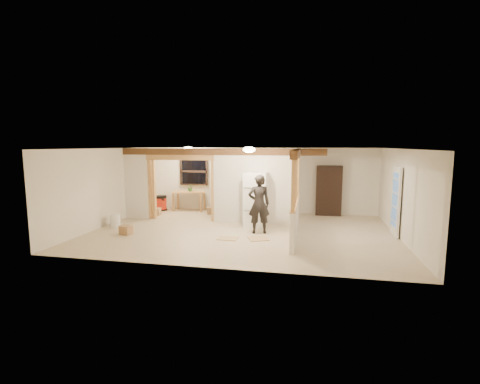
% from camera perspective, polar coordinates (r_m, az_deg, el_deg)
% --- Properties ---
extents(floor, '(9.00, 6.50, 0.01)m').
position_cam_1_polar(floor, '(10.63, 0.32, -6.49)').
color(floor, '#C6B393').
rests_on(floor, ground).
extents(ceiling, '(9.00, 6.50, 0.01)m').
position_cam_1_polar(ceiling, '(10.31, 0.33, 7.14)').
color(ceiling, white).
extents(wall_back, '(9.00, 0.01, 2.50)m').
position_cam_1_polar(wall_back, '(13.58, 2.96, 1.99)').
color(wall_back, silver).
rests_on(wall_back, floor).
extents(wall_front, '(9.00, 0.01, 2.50)m').
position_cam_1_polar(wall_front, '(7.27, -4.60, -3.05)').
color(wall_front, silver).
rests_on(wall_front, floor).
extents(wall_left, '(0.01, 6.50, 2.50)m').
position_cam_1_polar(wall_left, '(12.09, -21.11, 0.77)').
color(wall_left, silver).
rests_on(wall_left, floor).
extents(wall_right, '(0.01, 6.50, 2.50)m').
position_cam_1_polar(wall_right, '(10.51, 25.17, -0.42)').
color(wall_right, silver).
rests_on(wall_right, floor).
extents(partition_left_stub, '(0.90, 0.12, 2.50)m').
position_cam_1_polar(partition_left_stub, '(12.89, -16.56, 1.37)').
color(partition_left_stub, silver).
rests_on(partition_left_stub, floor).
extents(partition_center, '(2.80, 0.12, 2.50)m').
position_cam_1_polar(partition_center, '(11.53, 2.45, 0.97)').
color(partition_center, silver).
rests_on(partition_center, floor).
extents(doorway_frame, '(2.46, 0.14, 2.20)m').
position_cam_1_polar(doorway_frame, '(12.22, -9.68, 0.54)').
color(doorway_frame, tan).
rests_on(doorway_frame, floor).
extents(header_beam_back, '(7.00, 0.18, 0.22)m').
position_cam_1_polar(header_beam_back, '(11.70, -3.37, 6.61)').
color(header_beam_back, brown).
rests_on(header_beam_back, ceiling).
extents(header_beam_right, '(0.18, 3.30, 0.22)m').
position_cam_1_polar(header_beam_right, '(9.72, 9.22, 6.30)').
color(header_beam_right, brown).
rests_on(header_beam_right, ceiling).
extents(pony_wall, '(0.12, 3.20, 1.00)m').
position_cam_1_polar(pony_wall, '(9.95, 8.99, -4.59)').
color(pony_wall, silver).
rests_on(pony_wall, floor).
extents(stud_partition, '(0.14, 3.20, 1.32)m').
position_cam_1_polar(stud_partition, '(9.77, 9.13, 2.07)').
color(stud_partition, tan).
rests_on(stud_partition, pony_wall).
extents(window_back, '(1.12, 0.10, 1.10)m').
position_cam_1_polar(window_back, '(14.09, -7.61, 3.37)').
color(window_back, black).
rests_on(window_back, wall_back).
extents(french_door, '(0.12, 0.86, 2.00)m').
position_cam_1_polar(french_door, '(10.91, 24.20, -1.42)').
color(french_door, white).
rests_on(french_door, floor).
extents(ceiling_dome_main, '(0.36, 0.36, 0.16)m').
position_cam_1_polar(ceiling_dome_main, '(9.76, 1.51, 6.99)').
color(ceiling_dome_main, '#FFEABF').
rests_on(ceiling_dome_main, ceiling).
extents(ceiling_dome_util, '(0.32, 0.32, 0.14)m').
position_cam_1_polar(ceiling_dome_util, '(13.20, -8.51, 7.10)').
color(ceiling_dome_util, '#FFEABF').
rests_on(ceiling_dome_util, ceiling).
extents(hanging_bulb, '(0.07, 0.07, 0.07)m').
position_cam_1_polar(hanging_bulb, '(12.38, -7.39, 5.69)').
color(hanging_bulb, '#FFD88C').
rests_on(hanging_bulb, ceiling).
extents(refrigerator, '(0.72, 0.70, 1.75)m').
position_cam_1_polar(refrigerator, '(11.17, 2.58, -1.20)').
color(refrigerator, silver).
rests_on(refrigerator, floor).
extents(woman, '(0.73, 0.58, 1.76)m').
position_cam_1_polar(woman, '(10.26, 3.12, -1.98)').
color(woman, black).
rests_on(woman, floor).
extents(work_table, '(1.33, 0.86, 0.77)m').
position_cam_1_polar(work_table, '(14.01, -8.37, -1.47)').
color(work_table, tan).
rests_on(work_table, floor).
extents(potted_plant, '(0.28, 0.24, 0.31)m').
position_cam_1_polar(potted_plant, '(13.93, -8.14, 0.74)').
color(potted_plant, '#366B2D').
rests_on(potted_plant, work_table).
extents(shop_vac, '(0.60, 0.60, 0.62)m').
position_cam_1_polar(shop_vac, '(14.26, -12.79, -1.74)').
color(shop_vac, '#B31F0E').
rests_on(shop_vac, floor).
extents(bookshelf, '(0.92, 0.31, 1.85)m').
position_cam_1_polar(bookshelf, '(13.27, 14.36, 0.21)').
color(bookshelf, black).
rests_on(bookshelf, floor).
extents(bucket, '(0.42, 0.42, 0.41)m').
position_cam_1_polar(bucket, '(11.82, -19.80, -4.45)').
color(bucket, silver).
rests_on(bucket, floor).
extents(box_util_a, '(0.37, 0.34, 0.26)m').
position_cam_1_polar(box_util_a, '(13.22, -4.76, -3.08)').
color(box_util_a, '#A67C50').
rests_on(box_util_a, floor).
extents(box_util_b, '(0.31, 0.31, 0.27)m').
position_cam_1_polar(box_util_b, '(13.35, -13.54, -3.16)').
color(box_util_b, '#A67C50').
rests_on(box_util_b, floor).
extents(box_front, '(0.37, 0.32, 0.26)m').
position_cam_1_polar(box_front, '(10.78, -18.21, -5.93)').
color(box_front, '#A67C50').
rests_on(box_front, floor).
extents(floor_panel_near, '(0.69, 0.69, 0.02)m').
position_cam_1_polar(floor_panel_near, '(9.82, 2.98, -7.62)').
color(floor_panel_near, tan).
rests_on(floor_panel_near, floor).
extents(floor_panel_far, '(0.56, 0.45, 0.02)m').
position_cam_1_polar(floor_panel_far, '(9.83, -2.02, -7.60)').
color(floor_panel_far, tan).
rests_on(floor_panel_far, floor).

